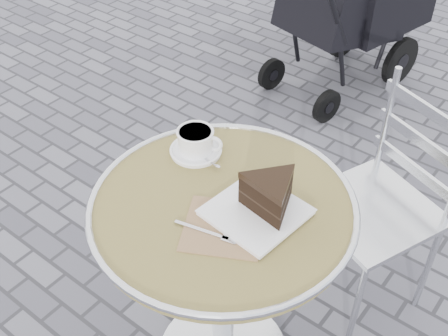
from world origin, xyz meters
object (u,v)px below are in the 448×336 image
Objects in this scene: cake_plate_set at (266,198)px; baby_stroller at (353,6)px; cappuccino_set at (196,143)px; bistro_chair at (398,181)px; cafe_table at (223,246)px.

baby_stroller is at bearing 116.61° from cake_plate_set.
cappuccino_set is 0.16× the size of baby_stroller.
cake_plate_set is 0.64m from bistro_chair.
cafe_table is at bearing -54.87° from cappuccino_set.
cafe_table is at bearing -153.50° from cake_plate_set.
cake_plate_set is at bearing 20.25° from cafe_table.
cappuccino_set is 1.79m from baby_stroller.
cake_plate_set is at bearing -83.14° from bistro_chair.
bistro_chair is 1.49m from baby_stroller.
cafe_table is at bearing -60.49° from baby_stroller.
cappuccino_set is 0.21× the size of bistro_chair.
bistro_chair is at bearing 66.98° from cafe_table.
bistro_chair is at bearing 24.47° from cappuccino_set.
cake_plate_set is (0.11, 0.04, 0.22)m from cafe_table.
cake_plate_set is at bearing -37.90° from cappuccino_set.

